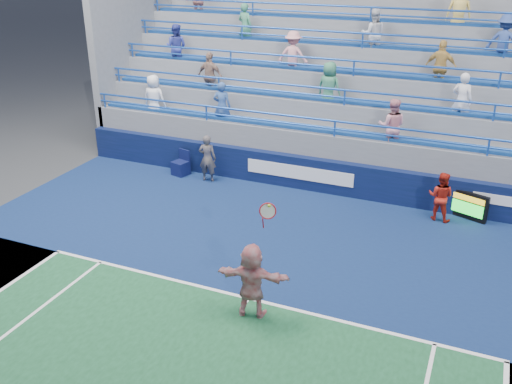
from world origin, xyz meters
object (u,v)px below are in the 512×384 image
at_px(judge_chair, 181,167).
at_px(ball_girl, 441,196).
at_px(serve_speed_board, 467,205).
at_px(tennis_player, 252,280).
at_px(line_judge, 207,158).

xyz_separation_m(judge_chair, ball_girl, (8.65, -0.11, 0.46)).
bearing_deg(judge_chair, ball_girl, -0.72).
distance_m(serve_speed_board, ball_girl, 0.91).
height_order(serve_speed_board, tennis_player, tennis_player).
distance_m(tennis_player, ball_girl, 7.11).
bearing_deg(line_judge, judge_chair, -16.71).
relative_size(tennis_player, ball_girl, 1.87).
xyz_separation_m(tennis_player, line_judge, (-4.36, 6.35, -0.05)).
distance_m(judge_chair, ball_girl, 8.67).
relative_size(serve_speed_board, line_judge, 0.72).
bearing_deg(serve_speed_board, tennis_player, -120.09).
distance_m(tennis_player, line_judge, 7.70).
height_order(serve_speed_board, judge_chair, judge_chair).
height_order(serve_speed_board, line_judge, line_judge).
height_order(tennis_player, line_judge, tennis_player).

